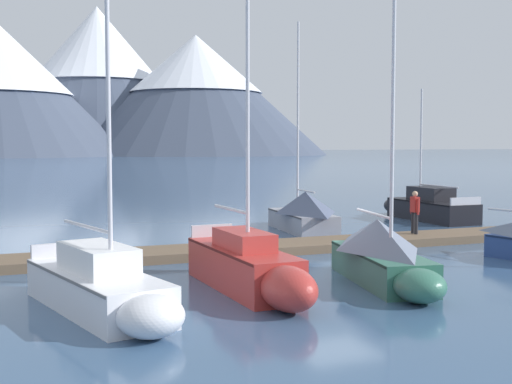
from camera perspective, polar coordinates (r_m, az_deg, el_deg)
ground_plane at (r=20.91m, az=6.64°, el=-6.55°), size 700.00×700.00×0.00m
mountain_east_summit at (r=262.90m, az=-13.14°, el=9.46°), size 87.84×87.84×54.53m
mountain_rear_spur at (r=243.83m, az=-5.07°, el=8.39°), size 92.82×92.82×42.11m
dock at (r=24.38m, az=1.89°, el=-4.66°), size 26.99×3.09×0.30m
sailboat_second_berth at (r=15.85m, az=-12.73°, el=-7.80°), size 2.67×6.22×7.65m
sailboat_mid_dock_port at (r=17.60m, az=-0.47°, el=-6.34°), size 1.45×6.17×8.15m
sailboat_mid_dock_starboard at (r=19.02m, az=10.65°, el=-5.12°), size 2.65×5.69×8.85m
sailboat_far_berth at (r=30.18m, az=3.83°, el=-1.66°), size 2.45×5.74×9.23m
sailboat_end_of_dock at (r=35.63m, az=14.07°, el=-1.20°), size 2.11×6.52×6.64m
person_on_dock at (r=27.43m, az=13.18°, el=-1.44°), size 0.26×0.59×1.69m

